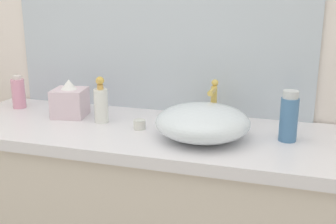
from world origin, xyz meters
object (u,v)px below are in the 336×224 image
(sink_basin, at_px, (203,122))
(perfume_bottle, at_px, (289,117))
(lotion_bottle, at_px, (18,93))
(tissue_box, at_px, (70,101))
(candle_jar, at_px, (139,124))
(soap_dispenser, at_px, (101,103))

(sink_basin, bearing_deg, perfume_bottle, 12.74)
(lotion_bottle, relative_size, tissue_box, 0.94)
(tissue_box, height_order, candle_jar, tissue_box)
(soap_dispenser, relative_size, perfume_bottle, 1.03)
(perfume_bottle, distance_m, tissue_box, 0.89)
(soap_dispenser, xyz_separation_m, tissue_box, (-0.16, 0.04, -0.01))
(lotion_bottle, height_order, perfume_bottle, perfume_bottle)
(sink_basin, distance_m, candle_jar, 0.26)
(sink_basin, height_order, tissue_box, tissue_box)
(soap_dispenser, distance_m, tissue_box, 0.17)
(sink_basin, relative_size, perfume_bottle, 1.87)
(sink_basin, distance_m, soap_dispenser, 0.44)
(soap_dispenser, bearing_deg, lotion_bottle, 168.90)
(lotion_bottle, relative_size, candle_jar, 3.15)
(perfume_bottle, bearing_deg, candle_jar, -176.62)
(soap_dispenser, bearing_deg, sink_basin, -9.56)
(sink_basin, height_order, candle_jar, sink_basin)
(tissue_box, xyz_separation_m, candle_jar, (0.34, -0.07, -0.05))
(candle_jar, bearing_deg, soap_dispenser, 167.67)
(soap_dispenser, relative_size, tissue_box, 1.18)
(perfume_bottle, height_order, candle_jar, perfume_bottle)
(soap_dispenser, xyz_separation_m, candle_jar, (0.18, -0.04, -0.06))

